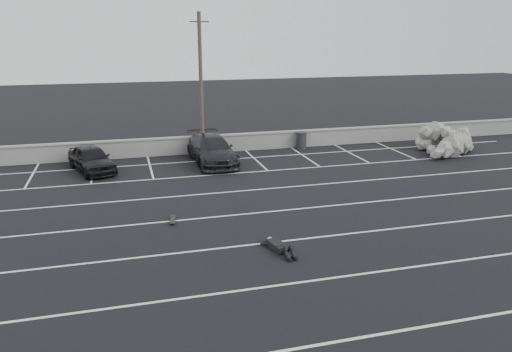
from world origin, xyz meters
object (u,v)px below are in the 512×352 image
object	(u,v)px
car_right	(212,150)
utility_pole	(201,86)
car_left	(91,159)
riprap_pile	(450,143)
trash_bin	(301,140)
skateboard	(173,220)
person	(276,242)

from	to	relation	value
car_right	utility_pole	distance (m)	3.83
car_left	riprap_pile	distance (m)	21.12
utility_pole	riprap_pile	world-z (taller)	utility_pole
car_left	trash_bin	xyz separation A→B (m)	(12.55, 2.10, -0.16)
car_right	trash_bin	distance (m)	6.43
car_right	skateboard	world-z (taller)	car_right
car_right	skateboard	bearing A→B (deg)	-113.10
utility_pole	person	size ratio (longest dim) A/B	3.43
car_left	car_right	xyz separation A→B (m)	(6.46, 0.07, 0.07)
utility_pole	skateboard	size ratio (longest dim) A/B	10.63
car_left	car_right	size ratio (longest dim) A/B	0.77
riprap_pile	trash_bin	bearing A→B (deg)	159.76
utility_pole	person	distance (m)	14.24
trash_bin	car_left	bearing A→B (deg)	-170.52
trash_bin	skateboard	world-z (taller)	trash_bin
riprap_pile	utility_pole	bearing A→B (deg)	169.00
riprap_pile	skateboard	world-z (taller)	riprap_pile
person	car_left	bearing A→B (deg)	107.46
utility_pole	person	bearing A→B (deg)	-89.01
utility_pole	trash_bin	bearing A→B (deg)	2.34
riprap_pile	person	world-z (taller)	riprap_pile
car_right	utility_pole	xyz separation A→B (m)	(-0.23, 1.76, 3.39)
trash_bin	skateboard	distance (m)	14.02
person	utility_pole	bearing A→B (deg)	79.83
trash_bin	skateboard	size ratio (longest dim) A/B	1.37
car_left	person	size ratio (longest dim) A/B	1.70
skateboard	car_left	bearing A→B (deg)	119.09
car_left	car_right	distance (m)	6.46
utility_pole	person	world-z (taller)	utility_pole
trash_bin	person	distance (m)	15.22
car_right	skateboard	distance (m)	9.10
utility_pole	skateboard	bearing A→B (deg)	-105.84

